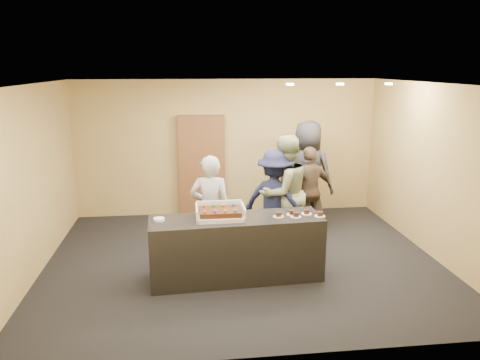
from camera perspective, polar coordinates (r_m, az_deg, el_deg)
The scene contains 17 objects.
room at distance 6.97m, azimuth 0.33°, elevation 0.49°, with size 6.04×6.00×2.70m.
serving_counter at distance 6.65m, azimuth -0.47°, elevation -8.33°, with size 2.40×0.70×0.90m, color black.
storage_cabinet at distance 9.35m, azimuth -4.69°, elevation 1.71°, with size 0.91×0.15×2.01m, color brown.
cake_box at distance 6.48m, azimuth -2.44°, elevation -4.27°, with size 0.66×0.46×0.19m.
sheet_cake at distance 6.44m, azimuth -2.43°, elevation -3.90°, with size 0.56×0.39×0.11m.
plate_stack at distance 6.47m, azimuth -9.84°, elevation -4.75°, with size 0.15×0.15×0.04m, color white.
slice_a at distance 6.55m, azimuth 4.71°, elevation -4.30°, with size 0.15×0.15×0.07m.
slice_b at distance 6.66m, azimuth 6.34°, elevation -4.04°, with size 0.15×0.15×0.07m.
slice_c at distance 6.57m, azimuth 6.82°, elevation -4.30°, with size 0.15×0.15×0.07m.
slice_d at distance 6.71m, azimuth 8.12°, elevation -3.95°, with size 0.15×0.15×0.07m.
slice_e at distance 6.65m, azimuth 9.73°, elevation -4.20°, with size 0.15×0.15×0.07m.
person_server_grey at distance 7.09m, azimuth -3.62°, elevation -3.61°, with size 0.61×0.40×1.67m, color #AFAEB4.
person_sage_man at distance 7.61m, azimuth 5.37°, elevation -1.59°, with size 0.92×0.71×1.89m, color gray.
person_navy_man at distance 7.59m, azimuth 4.29°, elevation -2.47°, with size 1.08×0.62×1.67m, color #181C3A.
person_brown_extra at distance 8.38m, azimuth 8.49°, elevation -1.31°, with size 0.93×0.39×1.59m, color brown.
person_dark_suit at distance 8.80m, azimuth 8.17°, elevation 0.76°, with size 0.97×0.63×1.98m, color #26262B.
ceiling_spotlights at distance 7.64m, azimuth 12.09°, elevation 11.36°, with size 1.72×0.12×0.03m.
Camera 1 is at (-0.85, -6.73, 2.95)m, focal length 35.00 mm.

